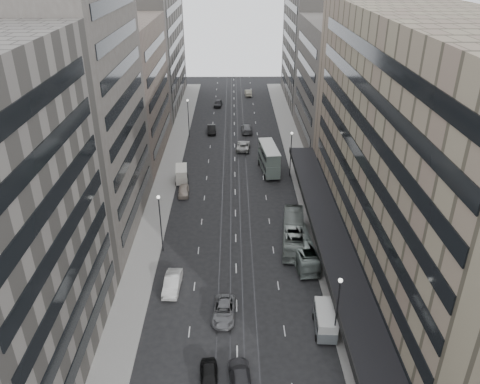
{
  "coord_description": "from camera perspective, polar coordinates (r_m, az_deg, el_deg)",
  "views": [
    {
      "loc": [
        -0.23,
        -39.92,
        35.4
      ],
      "look_at": [
        0.62,
        16.82,
        6.27
      ],
      "focal_mm": 35.0,
      "sensor_mm": 36.0,
      "label": 1
    }
  ],
  "objects": [
    {
      "name": "ground",
      "position": [
        53.35,
        -0.41,
        -14.39
      ],
      "size": [
        220.0,
        220.0,
        0.0
      ],
      "primitive_type": "plane",
      "color": "black",
      "rests_on": "ground"
    },
    {
      "name": "sidewalk_right",
      "position": [
        85.97,
        7.41,
        2.67
      ],
      "size": [
        4.0,
        125.0,
        0.15
      ],
      "primitive_type": "cube",
      "color": "gray",
      "rests_on": "ground"
    },
    {
      "name": "sidewalk_left",
      "position": [
        85.91,
        -8.66,
        2.57
      ],
      "size": [
        4.0,
        125.0,
        0.15
      ],
      "primitive_type": "cube",
      "color": "gray",
      "rests_on": "ground"
    },
    {
      "name": "department_store",
      "position": [
        56.43,
        21.86,
        3.9
      ],
      "size": [
        19.2,
        60.0,
        30.0
      ],
      "color": "#7D735B",
      "rests_on": "ground"
    },
    {
      "name": "building_right_mid",
      "position": [
        97.31,
        12.38,
        12.65
      ],
      "size": [
        15.0,
        28.0,
        24.0
      ],
      "primitive_type": "cube",
      "color": "#4A4540",
      "rests_on": "ground"
    },
    {
      "name": "building_right_far",
      "position": [
        125.67,
        9.53,
        17.02
      ],
      "size": [
        15.0,
        32.0,
        28.0
      ],
      "primitive_type": "cube",
      "color": "slate",
      "rests_on": "ground"
    },
    {
      "name": "building_left_b",
      "position": [
        65.29,
        -20.1,
        9.16
      ],
      "size": [
        15.0,
        26.0,
        34.0
      ],
      "primitive_type": "cube",
      "color": "#4A4540",
      "rests_on": "ground"
    },
    {
      "name": "building_left_c",
      "position": [
        91.43,
        -14.6,
        11.81
      ],
      "size": [
        15.0,
        28.0,
        25.0
      ],
      "primitive_type": "cube",
      "color": "#6A5E52",
      "rests_on": "ground"
    },
    {
      "name": "building_left_d",
      "position": [
        122.69,
        -11.31,
        16.63
      ],
      "size": [
        15.0,
        38.0,
        28.0
      ],
      "primitive_type": "cube",
      "color": "slate",
      "rests_on": "ground"
    },
    {
      "name": "lamp_right_near",
      "position": [
        47.22,
        11.81,
        -13.28
      ],
      "size": [
        0.44,
        0.44,
        8.32
      ],
      "color": "#262628",
      "rests_on": "ground"
    },
    {
      "name": "lamp_right_far",
      "position": [
        81.38,
        6.24,
        5.23
      ],
      "size": [
        0.44,
        0.44,
        8.32
      ],
      "color": "#262628",
      "rests_on": "ground"
    },
    {
      "name": "lamp_left_near",
      "position": [
        60.8,
        -9.72,
        -3.03
      ],
      "size": [
        0.44,
        0.44,
        8.32
      ],
      "color": "#262628",
      "rests_on": "ground"
    },
    {
      "name": "lamp_left_far",
      "position": [
        100.05,
        -6.34,
        9.44
      ],
      "size": [
        0.44,
        0.44,
        8.32
      ],
      "color": "#262628",
      "rests_on": "ground"
    },
    {
      "name": "bus_near",
      "position": [
        61.28,
        7.53,
        -6.71
      ],
      "size": [
        3.36,
        10.72,
        2.94
      ],
      "primitive_type": "imported",
      "rotation": [
        0.0,
        0.0,
        3.23
      ],
      "color": "gray",
      "rests_on": "ground"
    },
    {
      "name": "bus_far",
      "position": [
        63.98,
        6.53,
        -4.91
      ],
      "size": [
        3.99,
        11.72,
        3.2
      ],
      "primitive_type": "imported",
      "rotation": [
        0.0,
        0.0,
        3.03
      ],
      "color": "gray",
      "rests_on": "ground"
    },
    {
      "name": "double_decker",
      "position": [
        83.9,
        3.55,
        4.14
      ],
      "size": [
        3.58,
        9.19,
        4.9
      ],
      "rotation": [
        0.0,
        0.0,
        0.11
      ],
      "color": "slate",
      "rests_on": "ground"
    },
    {
      "name": "vw_microbus",
      "position": [
        51.07,
        10.37,
        -15.06
      ],
      "size": [
        2.45,
        4.91,
        2.58
      ],
      "rotation": [
        0.0,
        0.0,
        -0.07
      ],
      "color": "#5A5F61",
      "rests_on": "ground"
    },
    {
      "name": "panel_van",
      "position": [
        80.99,
        -7.14,
        2.2
      ],
      "size": [
        2.46,
        4.46,
        2.7
      ],
      "rotation": [
        0.0,
        0.0,
        0.1
      ],
      "color": "silver",
      "rests_on": "ground"
    },
    {
      "name": "sedan_0",
      "position": [
        46.17,
        -3.8,
        -21.6
      ],
      "size": [
        1.98,
        4.34,
        1.44
      ],
      "primitive_type": "imported",
      "rotation": [
        0.0,
        0.0,
        0.07
      ],
      "color": "black",
      "rests_on": "ground"
    },
    {
      "name": "sedan_1",
      "position": [
        56.43,
        -8.25,
        -10.93
      ],
      "size": [
        2.01,
        5.16,
        1.68
      ],
      "primitive_type": "imported",
      "rotation": [
        0.0,
        0.0,
        -0.05
      ],
      "color": "silver",
      "rests_on": "ground"
    },
    {
      "name": "sedan_2",
      "position": [
        52.39,
        -1.97,
        -14.3
      ],
      "size": [
        2.72,
        5.33,
        1.44
      ],
      "primitive_type": "imported",
      "rotation": [
        0.0,
        0.0,
        -0.06
      ],
      "color": "slate",
      "rests_on": "ground"
    },
    {
      "name": "sedan_3",
      "position": [
        46.15,
        0.02,
        -21.55
      ],
      "size": [
        2.47,
        5.11,
        1.44
      ],
      "primitive_type": "imported",
      "rotation": [
        0.0,
        0.0,
        3.24
      ],
      "color": "#2A2A2D",
      "rests_on": "ground"
    },
    {
      "name": "sedan_4",
      "position": [
        76.85,
        -6.89,
        0.14
      ],
      "size": [
        1.87,
        4.28,
        1.44
      ],
      "primitive_type": "imported",
      "rotation": [
        0.0,
        0.0,
        0.04
      ],
      "color": "#BDAC9C",
      "rests_on": "ground"
    },
    {
      "name": "sedan_5",
      "position": [
        103.68,
        -3.49,
        7.65
      ],
      "size": [
        2.1,
        5.14,
        1.66
      ],
      "primitive_type": "imported",
      "rotation": [
        0.0,
        0.0,
        0.07
      ],
      "color": "black",
      "rests_on": "ground"
    },
    {
      "name": "sedan_6",
      "position": [
        94.48,
        0.39,
        5.68
      ],
      "size": [
        3.06,
        5.88,
        1.58
      ],
      "primitive_type": "imported",
      "rotation": [
        0.0,
        0.0,
        3.06
      ],
      "color": "#B3B3AF",
      "rests_on": "ground"
    },
    {
      "name": "sedan_7",
      "position": [
        104.07,
        0.83,
        7.77
      ],
      "size": [
        2.45,
        5.75,
        1.65
      ],
      "primitive_type": "imported",
      "rotation": [
        0.0,
        0.0,
        3.17
      ],
      "color": "slate",
      "rests_on": "ground"
    },
    {
      "name": "sedan_8",
      "position": [
        122.63,
        -2.69,
        10.75
      ],
      "size": [
        2.34,
        4.84,
        1.59
      ],
      "primitive_type": "imported",
      "rotation": [
        0.0,
        0.0,
        -0.1
      ],
      "color": "#28282A",
      "rests_on": "ground"
    },
    {
      "name": "sedan_9",
      "position": [
        132.42,
        1.01,
        12.03
      ],
      "size": [
        1.92,
        5.03,
        1.64
      ],
      "primitive_type": "imported",
      "rotation": [
        0.0,
        0.0,
        3.18
      ],
      "color": "#B5AF95",
      "rests_on": "ground"
    }
  ]
}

